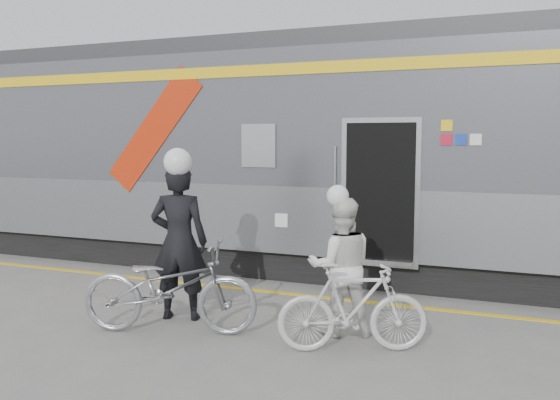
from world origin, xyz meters
The scene contains 9 objects.
ground centered at (0.00, 0.00, 0.00)m, with size 90.00×90.00×0.00m, color slate.
train centered at (-1.33, 4.19, 2.05)m, with size 24.00×3.17×4.10m.
safety_strip centered at (0.00, 2.15, 0.00)m, with size 24.00×0.12×0.01m, color yellow.
man centered at (-1.27, 0.46, 1.02)m, with size 0.75×0.49×2.05m, color black.
bicycle_left centered at (-1.07, -0.09, 0.56)m, with size 0.75×2.15×1.13m, color #989B9F.
woman centered at (0.86, 0.67, 0.83)m, with size 0.81×0.63×1.66m, color white.
bicycle_right centered at (1.16, 0.12, 0.50)m, with size 0.47×1.68×1.01m, color beige.
helmet_man centered at (-1.27, 0.46, 2.23)m, with size 0.36×0.36×0.36m, color white.
helmet_woman centered at (0.86, 0.67, 1.80)m, with size 0.27×0.27×0.27m, color white.
Camera 1 is at (2.83, -6.09, 2.36)m, focal length 38.00 mm.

